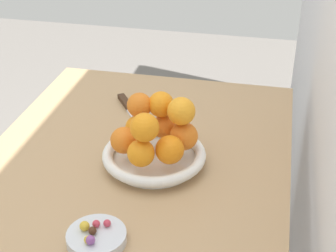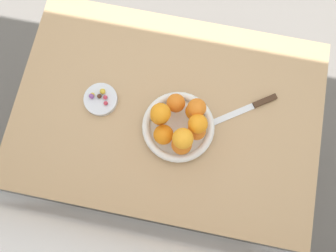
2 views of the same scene
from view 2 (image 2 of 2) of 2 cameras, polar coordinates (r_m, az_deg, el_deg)
name	(u,v)px [view 2 (image 2 of 2)]	position (r m, az deg, el deg)	size (l,w,h in m)	color
ground_plane	(168,146)	(1.90, -0.05, -3.52)	(6.00, 6.00, 0.00)	slate
dining_table	(168,118)	(1.26, -0.08, 1.43)	(1.10, 0.76, 0.74)	tan
fruit_bowl	(178,127)	(1.14, 1.80, -0.14)	(0.25, 0.25, 0.04)	white
candy_dish	(101,100)	(1.20, -11.62, 4.54)	(0.12, 0.12, 0.02)	silver
orange_0	(194,112)	(1.10, 4.58, 2.44)	(0.06, 0.06, 0.06)	orange
orange_1	(176,103)	(1.11, 1.39, 4.03)	(0.06, 0.06, 0.06)	orange
orange_2	(160,116)	(1.10, -1.45, 1.81)	(0.06, 0.06, 0.06)	orange
orange_3	(163,135)	(1.08, -0.80, -1.51)	(0.07, 0.07, 0.07)	orange
orange_4	(182,144)	(1.07, 2.39, -3.23)	(0.07, 0.07, 0.07)	orange
orange_5	(197,131)	(1.09, 5.02, -0.84)	(0.06, 0.06, 0.06)	orange
orange_6	(197,108)	(1.04, 5.03, 3.17)	(0.06, 0.06, 0.06)	orange
orange_7	(161,113)	(1.03, -1.29, 2.24)	(0.07, 0.07, 0.07)	orange
orange_8	(183,138)	(1.01, 2.60, -2.18)	(0.07, 0.07, 0.07)	orange
orange_9	(198,124)	(1.03, 5.23, 0.40)	(0.06, 0.06, 0.06)	orange
candy_ball_0	(103,91)	(1.19, -11.32, 5.94)	(0.02, 0.02, 0.02)	gold
candy_ball_1	(92,96)	(1.19, -13.18, 5.11)	(0.02, 0.02, 0.02)	#8C4C99
candy_ball_2	(92,94)	(1.19, -13.02, 5.38)	(0.02, 0.02, 0.02)	gold
candy_ball_3	(106,103)	(1.17, -10.80, 3.93)	(0.02, 0.02, 0.02)	#C6384C
candy_ball_4	(105,97)	(1.18, -10.86, 4.96)	(0.02, 0.02, 0.02)	#C6384C
candy_ball_5	(99,97)	(1.18, -11.91, 4.99)	(0.02, 0.02, 0.02)	#472819
knife	(249,107)	(1.21, 13.98, 3.16)	(0.23, 0.16, 0.01)	#3F2819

